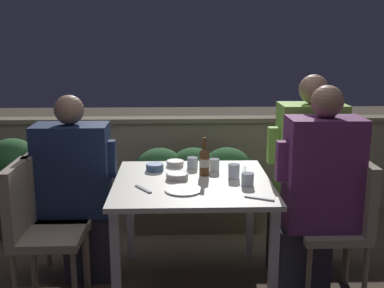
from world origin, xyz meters
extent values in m
plane|color=brown|center=(0.00, 0.00, 0.00)|extent=(16.00, 16.00, 0.00)
cube|color=gray|center=(0.00, 1.49, 0.42)|extent=(9.00, 0.14, 0.84)
cube|color=gray|center=(0.00, 1.49, 0.86)|extent=(9.00, 0.18, 0.04)
cube|color=silver|center=(0.00, 0.00, 0.72)|extent=(0.98, 0.96, 0.03)
cube|color=silver|center=(-0.44, -0.43, 0.35)|extent=(0.05, 0.05, 0.70)
cube|color=silver|center=(0.44, -0.43, 0.35)|extent=(0.05, 0.05, 0.70)
cube|color=silver|center=(-0.44, 0.43, 0.35)|extent=(0.05, 0.05, 0.70)
cube|color=silver|center=(0.44, 0.43, 0.35)|extent=(0.05, 0.05, 0.70)
cube|color=brown|center=(0.05, 1.02, 0.14)|extent=(1.03, 0.36, 0.28)
ellipsoid|color=#2D6633|center=(-0.24, 1.02, 0.48)|extent=(0.46, 0.47, 0.44)
ellipsoid|color=#2D6633|center=(0.05, 1.02, 0.48)|extent=(0.46, 0.47, 0.44)
ellipsoid|color=#2D6633|center=(0.33, 1.02, 0.48)|extent=(0.46, 0.47, 0.44)
cube|color=gray|center=(-0.87, -0.16, 0.44)|extent=(0.40, 0.40, 0.05)
cube|color=gray|center=(-1.04, -0.16, 0.68)|extent=(0.06, 0.40, 0.42)
cylinder|color=#7F705B|center=(-1.04, -0.33, 0.21)|extent=(0.03, 0.03, 0.42)
cylinder|color=#7F705B|center=(-0.70, -0.33, 0.21)|extent=(0.03, 0.03, 0.42)
cylinder|color=#7F705B|center=(-1.04, 0.01, 0.21)|extent=(0.03, 0.03, 0.42)
cylinder|color=#7F705B|center=(-0.70, 0.01, 0.21)|extent=(0.03, 0.03, 0.42)
cube|color=gray|center=(-0.85, 0.16, 0.44)|extent=(0.40, 0.40, 0.05)
cube|color=gray|center=(-1.02, 0.16, 0.68)|extent=(0.06, 0.40, 0.42)
cylinder|color=#7F705B|center=(-1.02, -0.01, 0.21)|extent=(0.03, 0.03, 0.42)
cylinder|color=#7F705B|center=(-0.68, -0.01, 0.21)|extent=(0.03, 0.03, 0.42)
cylinder|color=#7F705B|center=(-1.02, 0.33, 0.21)|extent=(0.03, 0.03, 0.42)
cylinder|color=#7F705B|center=(-0.68, 0.33, 0.21)|extent=(0.03, 0.03, 0.42)
cube|color=#282833|center=(-0.68, 0.16, 0.23)|extent=(0.33, 0.23, 0.47)
cube|color=navy|center=(-0.78, 0.16, 0.77)|extent=(0.48, 0.26, 0.60)
cube|color=navy|center=(-0.53, 0.16, 0.84)|extent=(0.07, 0.07, 0.24)
sphere|color=#99755B|center=(-0.78, 0.16, 1.16)|extent=(0.19, 0.19, 0.19)
cube|color=gray|center=(0.85, -0.14, 0.44)|extent=(0.40, 0.40, 0.05)
cube|color=gray|center=(1.03, -0.14, 0.68)|extent=(0.06, 0.40, 0.42)
cylinder|color=#7F705B|center=(0.68, -0.31, 0.21)|extent=(0.03, 0.03, 0.42)
cylinder|color=#7F705B|center=(1.02, -0.31, 0.21)|extent=(0.03, 0.03, 0.42)
cylinder|color=#7F705B|center=(0.68, 0.03, 0.21)|extent=(0.03, 0.03, 0.42)
cylinder|color=#7F705B|center=(1.02, 0.03, 0.21)|extent=(0.03, 0.03, 0.42)
cube|color=#282833|center=(0.68, -0.14, 0.23)|extent=(0.31, 0.23, 0.47)
cube|color=#6B2D66|center=(0.78, -0.14, 0.81)|extent=(0.44, 0.26, 0.69)
cube|color=#6B2D66|center=(0.53, -0.14, 0.89)|extent=(0.07, 0.07, 0.24)
sphere|color=#99755B|center=(0.78, -0.14, 1.25)|extent=(0.19, 0.19, 0.19)
cube|color=gray|center=(0.86, 0.19, 0.44)|extent=(0.40, 0.40, 0.05)
cube|color=gray|center=(1.03, 0.19, 0.68)|extent=(0.06, 0.40, 0.42)
cylinder|color=#7F705B|center=(0.69, 0.02, 0.21)|extent=(0.03, 0.03, 0.42)
cylinder|color=#7F705B|center=(1.03, 0.02, 0.21)|extent=(0.03, 0.03, 0.42)
cylinder|color=#7F705B|center=(0.69, 0.36, 0.21)|extent=(0.03, 0.03, 0.42)
cylinder|color=#7F705B|center=(1.03, 0.36, 0.21)|extent=(0.03, 0.03, 0.42)
cube|color=#282833|center=(0.69, 0.19, 0.23)|extent=(0.30, 0.23, 0.47)
cube|color=#8CCC4C|center=(0.79, 0.19, 0.83)|extent=(0.42, 0.26, 0.72)
cube|color=#8CCC4C|center=(0.54, 0.19, 0.92)|extent=(0.07, 0.07, 0.24)
sphere|color=#99755B|center=(0.79, 0.19, 1.28)|extent=(0.19, 0.19, 0.19)
cylinder|color=brown|center=(0.08, 0.12, 0.81)|extent=(0.07, 0.07, 0.16)
cylinder|color=beige|center=(0.08, 0.12, 0.82)|extent=(0.07, 0.07, 0.05)
cone|color=brown|center=(0.08, 0.12, 0.90)|extent=(0.07, 0.07, 0.03)
cylinder|color=brown|center=(0.08, 0.12, 0.95)|extent=(0.02, 0.02, 0.07)
cylinder|color=silver|center=(-0.06, -0.20, 0.74)|extent=(0.22, 0.22, 0.01)
cylinder|color=beige|center=(-0.10, 0.04, 0.75)|extent=(0.14, 0.14, 0.04)
torus|color=beige|center=(-0.10, 0.04, 0.77)|extent=(0.14, 0.14, 0.01)
cylinder|color=#4C709E|center=(-0.25, 0.24, 0.76)|extent=(0.12, 0.12, 0.05)
torus|color=#4C709E|center=(-0.25, 0.24, 0.77)|extent=(0.12, 0.12, 0.01)
cylinder|color=silver|center=(-0.11, 0.36, 0.75)|extent=(0.12, 0.12, 0.04)
torus|color=silver|center=(-0.11, 0.36, 0.77)|extent=(0.12, 0.12, 0.01)
cylinder|color=silver|center=(0.33, -0.10, 0.77)|extent=(0.08, 0.08, 0.08)
cylinder|color=silver|center=(0.16, 0.21, 0.78)|extent=(0.07, 0.07, 0.08)
cylinder|color=silver|center=(0.01, 0.29, 0.77)|extent=(0.07, 0.07, 0.08)
cylinder|color=silver|center=(0.27, 0.05, 0.78)|extent=(0.07, 0.07, 0.09)
cube|color=silver|center=(-0.30, -0.17, 0.74)|extent=(0.11, 0.15, 0.01)
cube|color=silver|center=(0.36, -0.35, 0.74)|extent=(0.16, 0.10, 0.01)
cube|color=silver|center=(0.36, 0.22, 0.74)|extent=(0.05, 0.17, 0.01)
cylinder|color=brown|center=(-1.42, 0.88, 0.12)|extent=(0.29, 0.29, 0.25)
cylinder|color=#47331E|center=(-1.42, 0.88, 0.36)|extent=(0.04, 0.04, 0.22)
ellipsoid|color=#2D6633|center=(-1.42, 0.88, 0.64)|extent=(0.41, 0.41, 0.37)
camera|label=1|loc=(-0.10, -2.88, 1.63)|focal=45.00mm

